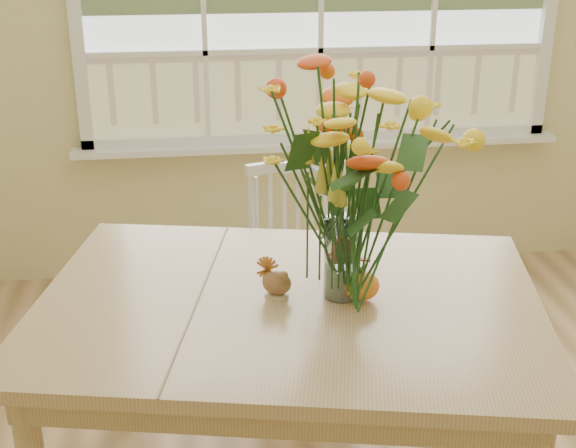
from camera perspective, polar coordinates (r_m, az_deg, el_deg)
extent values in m
cube|color=beige|center=(3.79, 2.37, 15.82)|extent=(4.00, 0.02, 2.70)
cube|color=white|center=(3.85, 2.39, 5.90)|extent=(2.42, 0.12, 0.03)
cube|color=tan|center=(2.19, 0.07, -6.01)|extent=(1.60, 1.29, 0.04)
cube|color=tan|center=(2.23, 0.07, -7.60)|extent=(1.45, 1.14, 0.10)
cylinder|color=tan|center=(2.84, -11.85, -8.15)|extent=(0.07, 0.07, 0.72)
cylinder|color=tan|center=(2.77, 13.79, -9.18)|extent=(0.07, 0.07, 0.72)
cube|color=white|center=(2.98, 1.17, -5.01)|extent=(0.40, 0.39, 0.05)
cube|color=white|center=(3.02, 0.76, 0.17)|extent=(0.40, 0.04, 0.46)
cylinder|color=white|center=(2.94, -1.45, -10.22)|extent=(0.03, 0.03, 0.39)
cylinder|color=white|center=(3.19, -2.03, -7.42)|extent=(0.03, 0.03, 0.39)
cylinder|color=white|center=(2.99, 4.55, -9.76)|extent=(0.03, 0.03, 0.39)
cylinder|color=white|center=(3.23, 3.48, -7.05)|extent=(0.03, 0.03, 0.39)
cylinder|color=white|center=(2.16, 4.05, -2.50)|extent=(0.10, 0.10, 0.24)
ellipsoid|color=orange|center=(2.17, 5.44, -4.65)|extent=(0.10, 0.10, 0.08)
cylinder|color=#CCB78C|center=(2.19, -0.84, -5.26)|extent=(0.07, 0.07, 0.01)
ellipsoid|color=brown|center=(2.17, -0.84, -4.37)|extent=(0.10, 0.09, 0.07)
ellipsoid|color=#38160F|center=(2.34, 3.80, -2.52)|extent=(0.09, 0.09, 0.08)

